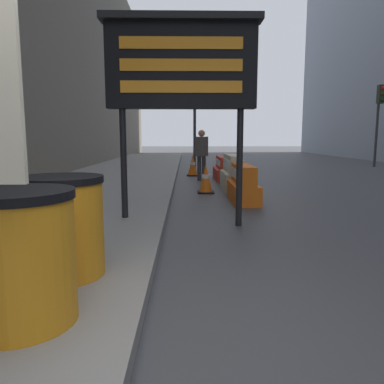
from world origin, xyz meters
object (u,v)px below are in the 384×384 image
(message_board, at_px, (181,67))
(jersey_barrier_cream, at_px, (232,174))
(jersey_barrier_red_striped, at_px, (223,170))
(jersey_barrier_orange_far, at_px, (243,185))
(traffic_cone_far, at_px, (193,165))
(pedestrian_worker, at_px, (202,151))
(barrel_drum_foreground, at_px, (19,257))
(barrel_drum_middle, at_px, (62,226))
(traffic_cone_mid, at_px, (242,163))
(traffic_light_near_curb, at_px, (195,107))
(traffic_light_far_side, at_px, (379,108))
(traffic_cone_near, at_px, (206,179))

(message_board, xyz_separation_m, jersey_barrier_cream, (1.32, 4.27, -2.04))
(jersey_barrier_red_striped, bearing_deg, jersey_barrier_orange_far, -90.00)
(jersey_barrier_cream, bearing_deg, traffic_cone_far, 105.27)
(message_board, relative_size, pedestrian_worker, 1.93)
(barrel_drum_foreground, relative_size, jersey_barrier_red_striped, 0.50)
(barrel_drum_foreground, distance_m, barrel_drum_middle, 0.90)
(traffic_cone_mid, height_order, traffic_cone_far, traffic_cone_far)
(jersey_barrier_cream, distance_m, pedestrian_worker, 2.38)
(barrel_drum_foreground, relative_size, jersey_barrier_cream, 0.52)
(traffic_light_near_curb, bearing_deg, traffic_cone_far, -93.34)
(message_board, height_order, traffic_cone_mid, message_board)
(jersey_barrier_orange_far, xyz_separation_m, traffic_cone_mid, (1.02, 7.04, 0.01))
(barrel_drum_foreground, height_order, traffic_light_far_side, traffic_light_far_side)
(message_board, xyz_separation_m, traffic_light_near_curb, (0.45, 10.28, 0.24))
(jersey_barrier_orange_far, relative_size, jersey_barrier_cream, 0.93)
(barrel_drum_middle, xyz_separation_m, traffic_cone_near, (1.64, 6.09, -0.24))
(pedestrian_worker, bearing_deg, jersey_barrier_red_striped, 132.20)
(jersey_barrier_cream, xyz_separation_m, jersey_barrier_red_striped, (-0.00, 2.33, -0.07))
(traffic_light_far_side, xyz_separation_m, pedestrian_worker, (-8.60, -5.51, -1.81))
(jersey_barrier_red_striped, xyz_separation_m, traffic_light_far_side, (7.86, 5.37, 2.44))
(message_board, height_order, traffic_light_near_curb, traffic_light_near_curb)
(jersey_barrier_cream, distance_m, jersey_barrier_red_striped, 2.33)
(barrel_drum_foreground, xyz_separation_m, pedestrian_worker, (1.65, 9.86, 0.37))
(barrel_drum_middle, distance_m, pedestrian_worker, 9.12)
(traffic_cone_mid, bearing_deg, barrel_drum_foreground, -104.97)
(barrel_drum_foreground, distance_m, traffic_light_far_side, 18.60)
(barrel_drum_foreground, relative_size, traffic_light_far_side, 0.24)
(jersey_barrier_orange_far, height_order, traffic_cone_near, jersey_barrier_orange_far)
(barrel_drum_foreground, xyz_separation_m, jersey_barrier_red_striped, (2.39, 10.00, -0.26))
(barrel_drum_middle, xyz_separation_m, traffic_light_near_curb, (1.52, 12.78, 2.10))
(barrel_drum_foreground, relative_size, barrel_drum_middle, 1.00)
(traffic_cone_near, xyz_separation_m, traffic_cone_far, (-0.25, 4.38, 0.02))
(traffic_cone_near, bearing_deg, traffic_light_near_curb, 91.02)
(jersey_barrier_red_striped, distance_m, pedestrian_worker, 0.98)
(traffic_cone_near, distance_m, traffic_cone_far, 4.39)
(barrel_drum_foreground, distance_m, traffic_light_near_curb, 13.92)
(traffic_cone_mid, distance_m, traffic_light_near_curb, 3.15)
(barrel_drum_middle, height_order, traffic_cone_mid, barrel_drum_middle)
(traffic_light_near_curb, bearing_deg, traffic_cone_near, -88.98)
(message_board, height_order, jersey_barrier_red_striped, message_board)
(message_board, distance_m, traffic_light_near_curb, 10.29)
(message_board, height_order, jersey_barrier_orange_far, message_board)
(jersey_barrier_red_striped, xyz_separation_m, traffic_cone_near, (-0.75, -3.02, 0.02))
(traffic_light_near_curb, relative_size, pedestrian_worker, 2.25)
(jersey_barrier_red_striped, xyz_separation_m, traffic_light_near_curb, (-0.87, 3.68, 2.36))
(traffic_cone_near, xyz_separation_m, traffic_light_near_curb, (-0.12, 6.70, 2.34))
(message_board, relative_size, traffic_cone_far, 4.05)
(traffic_cone_near, relative_size, traffic_cone_mid, 0.99)
(barrel_drum_foreground, height_order, jersey_barrier_cream, barrel_drum_foreground)
(jersey_barrier_cream, height_order, pedestrian_worker, pedestrian_worker)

